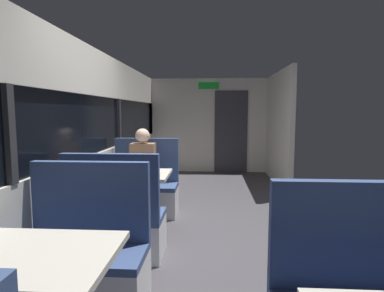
{
  "coord_description": "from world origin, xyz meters",
  "views": [
    {
      "loc": [
        0.07,
        -3.65,
        1.5
      ],
      "look_at": [
        -0.33,
        2.86,
        0.78
      ],
      "focal_mm": 29.59,
      "sensor_mm": 36.0,
      "label": 1
    }
  ],
  "objects_px": {
    "dining_table_near_window": "(31,271)",
    "seated_passenger": "(144,179)",
    "bench_mid_window_facing_entry": "(145,192)",
    "bench_mid_window_facing_end": "(117,226)",
    "bench_near_window_facing_entry": "(85,264)",
    "dining_table_mid_window": "(133,181)",
    "coffee_cup_primary": "(140,168)"
  },
  "relations": [
    {
      "from": "dining_table_near_window",
      "to": "seated_passenger",
      "type": "distance_m",
      "value": 2.85
    },
    {
      "from": "bench_mid_window_facing_entry",
      "to": "bench_mid_window_facing_end",
      "type": "bearing_deg",
      "value": -90.0
    },
    {
      "from": "dining_table_near_window",
      "to": "bench_mid_window_facing_end",
      "type": "relative_size",
      "value": 0.82
    },
    {
      "from": "dining_table_near_window",
      "to": "bench_mid_window_facing_end",
      "type": "xyz_separation_m",
      "value": [
        0.0,
        1.52,
        -0.31
      ]
    },
    {
      "from": "bench_near_window_facing_entry",
      "to": "bench_mid_window_facing_end",
      "type": "bearing_deg",
      "value": 90.0
    },
    {
      "from": "dining_table_mid_window",
      "to": "bench_mid_window_facing_entry",
      "type": "relative_size",
      "value": 0.82
    },
    {
      "from": "bench_near_window_facing_entry",
      "to": "bench_mid_window_facing_end",
      "type": "distance_m",
      "value": 0.82
    },
    {
      "from": "dining_table_near_window",
      "to": "coffee_cup_primary",
      "type": "distance_m",
      "value": 2.31
    },
    {
      "from": "dining_table_mid_window",
      "to": "bench_mid_window_facing_end",
      "type": "relative_size",
      "value": 0.82
    },
    {
      "from": "bench_near_window_facing_entry",
      "to": "seated_passenger",
      "type": "xyz_separation_m",
      "value": [
        0.0,
        2.15,
        0.21
      ]
    },
    {
      "from": "bench_mid_window_facing_end",
      "to": "bench_mid_window_facing_entry",
      "type": "distance_m",
      "value": 1.4
    },
    {
      "from": "dining_table_mid_window",
      "to": "bench_near_window_facing_entry",
      "type": "bearing_deg",
      "value": -90.0
    },
    {
      "from": "seated_passenger",
      "to": "dining_table_mid_window",
      "type": "bearing_deg",
      "value": -90.0
    },
    {
      "from": "dining_table_near_window",
      "to": "bench_mid_window_facing_entry",
      "type": "height_order",
      "value": "bench_mid_window_facing_entry"
    },
    {
      "from": "dining_table_mid_window",
      "to": "bench_mid_window_facing_end",
      "type": "height_order",
      "value": "bench_mid_window_facing_end"
    },
    {
      "from": "bench_near_window_facing_entry",
      "to": "coffee_cup_primary",
      "type": "distance_m",
      "value": 1.67
    },
    {
      "from": "dining_table_mid_window",
      "to": "bench_mid_window_facing_end",
      "type": "xyz_separation_m",
      "value": [
        0.0,
        -0.7,
        -0.31
      ]
    },
    {
      "from": "bench_near_window_facing_entry",
      "to": "bench_mid_window_facing_entry",
      "type": "xyz_separation_m",
      "value": [
        0.0,
        2.22,
        0.0
      ]
    },
    {
      "from": "bench_mid_window_facing_end",
      "to": "bench_mid_window_facing_entry",
      "type": "height_order",
      "value": "same"
    },
    {
      "from": "coffee_cup_primary",
      "to": "dining_table_near_window",
      "type": "bearing_deg",
      "value": -91.77
    },
    {
      "from": "seated_passenger",
      "to": "coffee_cup_primary",
      "type": "bearing_deg",
      "value": -82.54
    },
    {
      "from": "bench_near_window_facing_entry",
      "to": "coffee_cup_primary",
      "type": "bearing_deg",
      "value": 87.46
    },
    {
      "from": "bench_near_window_facing_entry",
      "to": "seated_passenger",
      "type": "height_order",
      "value": "seated_passenger"
    },
    {
      "from": "bench_mid_window_facing_entry",
      "to": "seated_passenger",
      "type": "height_order",
      "value": "seated_passenger"
    },
    {
      "from": "dining_table_near_window",
      "to": "bench_near_window_facing_entry",
      "type": "distance_m",
      "value": 0.77
    },
    {
      "from": "bench_near_window_facing_entry",
      "to": "bench_mid_window_facing_end",
      "type": "height_order",
      "value": "same"
    },
    {
      "from": "seated_passenger",
      "to": "coffee_cup_primary",
      "type": "xyz_separation_m",
      "value": [
        0.07,
        -0.54,
        0.25
      ]
    },
    {
      "from": "bench_mid_window_facing_end",
      "to": "seated_passenger",
      "type": "height_order",
      "value": "seated_passenger"
    },
    {
      "from": "seated_passenger",
      "to": "bench_mid_window_facing_end",
      "type": "bearing_deg",
      "value": -90.0
    },
    {
      "from": "dining_table_mid_window",
      "to": "coffee_cup_primary",
      "type": "distance_m",
      "value": 0.18
    },
    {
      "from": "bench_mid_window_facing_entry",
      "to": "bench_near_window_facing_entry",
      "type": "bearing_deg",
      "value": -90.0
    },
    {
      "from": "bench_mid_window_facing_entry",
      "to": "seated_passenger",
      "type": "distance_m",
      "value": 0.22
    }
  ]
}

